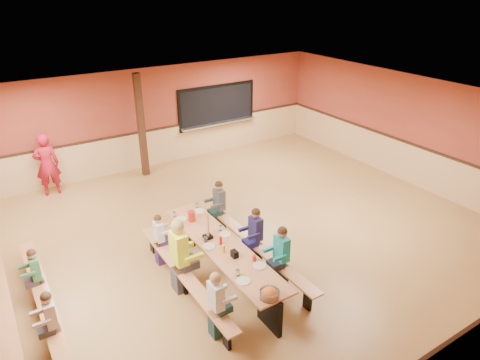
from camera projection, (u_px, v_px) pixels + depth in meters
ground at (227, 241)px, 9.53m from camera, size 12.00×12.00×0.00m
room_envelope at (227, 214)px, 9.24m from camera, size 12.04×10.04×3.02m
kitchen_pass_through at (217, 108)px, 13.95m from camera, size 2.78×0.28×1.38m
structural_post at (141, 126)px, 12.16m from camera, size 0.18×0.18×3.00m
cafeteria_table_main at (222, 255)px, 8.15m from camera, size 1.91×3.70×0.74m
seated_child_white_left at (216, 305)px, 6.78m from camera, size 0.37×0.30×1.21m
seated_adult_yellow at (179, 256)px, 7.76m from camera, size 0.49×0.40×1.47m
seated_child_grey_left at (160, 240)px, 8.57m from camera, size 0.32×0.26×1.11m
seated_child_teal_right at (281, 257)px, 7.93m from camera, size 0.39×0.32×1.25m
seated_child_navy_right at (255, 236)px, 8.58m from camera, size 0.38×0.31×1.23m
seated_child_char_right at (219, 207)px, 9.70m from camera, size 0.38×0.31×1.23m
seated_child_green_sec at (37, 277)px, 7.49m from camera, size 0.33×0.27×1.12m
seated_child_tan_sec at (52, 324)px, 6.46m from camera, size 0.34×0.28×1.15m
standing_woman at (47, 165)px, 11.28m from camera, size 0.65×0.44×1.72m
punch_pitcher at (192, 216)px, 8.85m from camera, size 0.16×0.16×0.22m
chip_bowl at (270, 293)px, 6.72m from camera, size 0.32×0.32×0.15m
napkin_dispenser at (235, 254)px, 7.70m from camera, size 0.10×0.14×0.13m
condiment_mustard at (224, 249)px, 7.82m from camera, size 0.06×0.06×0.17m
condiment_ketchup at (221, 241)px, 8.06m from camera, size 0.06×0.06×0.17m
table_paddle at (208, 232)px, 8.24m from camera, size 0.16×0.16×0.56m
place_settings at (222, 243)px, 8.04m from camera, size 0.65×3.30×0.11m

